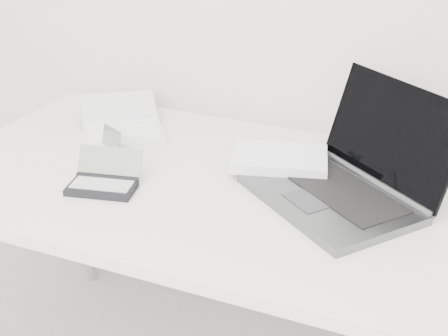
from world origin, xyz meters
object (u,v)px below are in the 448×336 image
at_px(netbook_open_white, 123,127).
at_px(palmtop_charcoal, 104,181).
at_px(desk, 241,202).
at_px(laptop_large, 331,174).

height_order(netbook_open_white, palmtop_charcoal, palmtop_charcoal).
relative_size(desk, netbook_open_white, 4.40).
height_order(laptop_large, palmtop_charcoal, laptop_large).
height_order(desk, laptop_large, laptop_large).
height_order(laptop_large, netbook_open_white, laptop_large).
bearing_deg(desk, laptop_large, 16.84).
bearing_deg(palmtop_charcoal, netbook_open_white, 101.82).
bearing_deg(desk, netbook_open_white, 158.86).
bearing_deg(netbook_open_white, desk, -58.35).
bearing_deg(laptop_large, palmtop_charcoal, -120.58).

